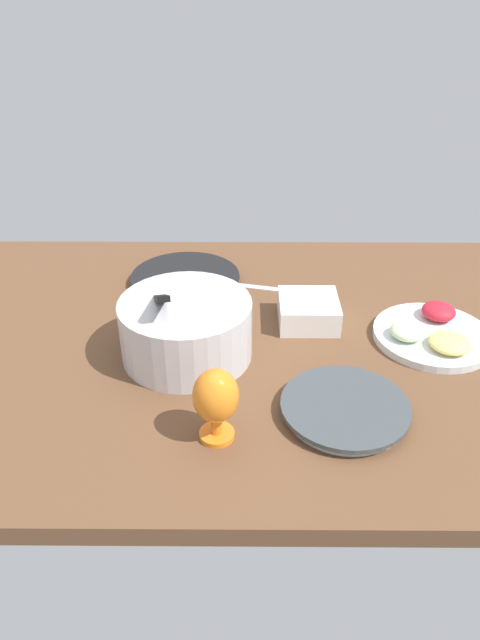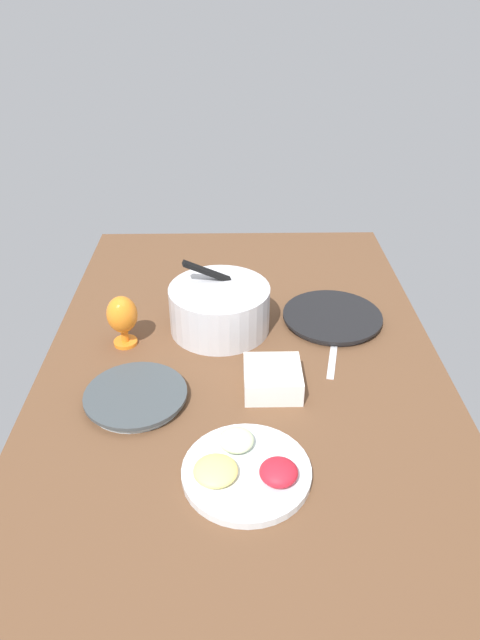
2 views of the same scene
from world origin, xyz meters
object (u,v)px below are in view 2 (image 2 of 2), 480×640
Objects in this scene: dinner_plate_left at (136,397)px; dinner_plate_right at (332,317)px; fruit_platter at (244,469)px; square_bowl_white at (273,378)px; hurricane_glass_orange at (122,316)px; mixing_bowl at (220,307)px.

dinner_plate_right is at bearing -56.43° from dinner_plate_left.
dinner_plate_right is (34.46, -51.92, -0.14)cm from dinner_plate_left.
fruit_platter is 28.36cm from square_bowl_white.
fruit_platter is 56.99cm from hurricane_glass_orange.
dinner_plate_left is 34.20cm from fruit_platter.
dinner_plate_left is 0.85× the size of dinner_plate_right.
mixing_bowl is at bearing 5.79° from fruit_platter.
mixing_bowl is at bearing 25.58° from square_bowl_white.
square_bowl_white is at bearing -154.42° from mixing_bowl.
dinner_plate_right is 2.08× the size of square_bowl_white.
square_bowl_white is at bearing -15.47° from fruit_platter.
fruit_platter is 1.81× the size of hurricane_glass_orange.
mixing_bowl is 55.15cm from fruit_platter.
mixing_bowl is 26.77cm from hurricane_glass_orange.
fruit_platter is at bearing 155.04° from dinner_plate_right.
fruit_platter is (-23.31, -25.03, 0.45)cm from dinner_plate_left.
square_bowl_white is at bearing -83.05° from dinner_plate_left.
mixing_bowl is at bearing -73.84° from hurricane_glass_orange.
hurricane_glass_orange is at bearing 62.81° from square_bowl_white.
square_bowl_white reaches higher than dinner_plate_left.
fruit_platter is at bearing -132.96° from dinner_plate_left.
hurricane_glass_orange reaches higher than dinner_plate_right.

